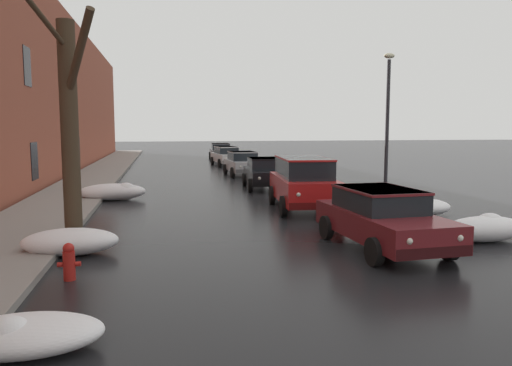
% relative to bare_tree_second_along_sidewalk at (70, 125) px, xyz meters
% --- Properties ---
extents(left_sidewalk_slab, '(2.87, 80.00, 0.14)m').
position_rel_bare_tree_second_along_sidewalk_xyz_m(left_sidewalk_slab, '(-1.55, 7.10, -2.83)').
color(left_sidewalk_slab, gray).
rests_on(left_sidewalk_slab, ground).
extents(brick_townhouse_facade, '(0.63, 80.00, 9.70)m').
position_rel_bare_tree_second_along_sidewalk_xyz_m(brick_townhouse_facade, '(-3.48, 7.11, 1.94)').
color(brick_townhouse_facade, '#9E4C38').
rests_on(brick_townhouse_facade, ground).
extents(snow_bank_near_corner_left, '(2.00, 1.13, 0.54)m').
position_rel_bare_tree_second_along_sidewalk_xyz_m(snow_bank_near_corner_left, '(0.39, -6.28, -2.67)').
color(snow_bank_near_corner_left, white).
rests_on(snow_bank_near_corner_left, ground).
extents(snow_bank_along_left_kerb, '(1.96, 1.34, 0.67)m').
position_rel_bare_tree_second_along_sidewalk_xyz_m(snow_bank_along_left_kerb, '(10.37, 1.84, -2.62)').
color(snow_bank_along_left_kerb, white).
rests_on(snow_bank_along_left_kerb, ground).
extents(snow_bank_mid_block_left, '(2.12, 1.13, 0.60)m').
position_rel_bare_tree_second_along_sidewalk_xyz_m(snow_bank_mid_block_left, '(0.08, -1.26, -2.61)').
color(snow_bank_mid_block_left, white).
rests_on(snow_bank_mid_block_left, ground).
extents(snow_bank_near_corner_right, '(2.23, 1.00, 0.70)m').
position_rel_bare_tree_second_along_sidewalk_xyz_m(snow_bank_near_corner_right, '(10.16, -1.81, -2.58)').
color(snow_bank_near_corner_right, white).
rests_on(snow_bank_near_corner_right, ground).
extents(snow_bank_along_right_kerb, '(2.59, 1.13, 0.69)m').
position_rel_bare_tree_second_along_sidewalk_xyz_m(snow_bank_along_right_kerb, '(0.32, 7.22, -2.57)').
color(snow_bank_along_right_kerb, white).
rests_on(snow_bank_along_right_kerb, ground).
extents(bare_tree_second_along_sidewalk, '(1.45, 3.57, 5.58)m').
position_rel_bare_tree_second_along_sidewalk_xyz_m(bare_tree_second_along_sidewalk, '(0.00, 0.00, 0.00)').
color(bare_tree_second_along_sidewalk, '#423323').
rests_on(bare_tree_second_along_sidewalk, ground).
extents(sedan_maroon_approaching_near_lane, '(2.14, 4.30, 1.42)m').
position_rel_bare_tree_second_along_sidewalk_xyz_m(sedan_maroon_approaching_near_lane, '(7.25, -1.99, -2.15)').
color(sedan_maroon_approaching_near_lane, maroon).
rests_on(sedan_maroon_approaching_near_lane, ground).
extents(suv_red_parked_kerbside_close, '(2.28, 4.48, 1.82)m').
position_rel_bare_tree_second_along_sidewalk_xyz_m(suv_red_parked_kerbside_close, '(7.00, 3.73, -1.92)').
color(suv_red_parked_kerbside_close, red).
rests_on(suv_red_parked_kerbside_close, ground).
extents(sedan_black_parked_kerbside_mid, '(2.09, 4.06, 1.42)m').
position_rel_bare_tree_second_along_sidewalk_xyz_m(sedan_black_parked_kerbside_mid, '(6.94, 9.91, -2.15)').
color(sedan_black_parked_kerbside_mid, black).
rests_on(sedan_black_parked_kerbside_mid, ground).
extents(sedan_silver_parked_far_down_block, '(2.02, 4.00, 1.42)m').
position_rel_bare_tree_second_along_sidewalk_xyz_m(sedan_silver_parked_far_down_block, '(6.89, 16.21, -2.15)').
color(sedan_silver_parked_far_down_block, '#B7B7BC').
rests_on(sedan_silver_parked_far_down_block, ground).
extents(sedan_white_queued_behind_truck, '(2.15, 4.46, 1.42)m').
position_rel_bare_tree_second_along_sidewalk_xyz_m(sedan_white_queued_behind_truck, '(6.93, 23.93, -2.15)').
color(sedan_white_queued_behind_truck, silver).
rests_on(sedan_white_queued_behind_truck, ground).
extents(sedan_grey_at_far_intersection, '(2.14, 4.43, 1.42)m').
position_rel_bare_tree_second_along_sidewalk_xyz_m(sedan_grey_at_far_intersection, '(7.34, 31.24, -2.15)').
color(sedan_grey_at_far_intersection, slate).
rests_on(sedan_grey_at_far_intersection, ground).
extents(fire_hydrant, '(0.42, 0.22, 0.71)m').
position_rel_bare_tree_second_along_sidewalk_xyz_m(fire_hydrant, '(0.43, -3.20, -2.55)').
color(fire_hydrant, '#B21E19').
rests_on(fire_hydrant, ground).
extents(street_lamp_post, '(0.44, 0.24, 5.70)m').
position_rel_bare_tree_second_along_sidewalk_xyz_m(street_lamp_post, '(10.89, 5.44, 0.30)').
color(street_lamp_post, '#28282D').
rests_on(street_lamp_post, ground).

